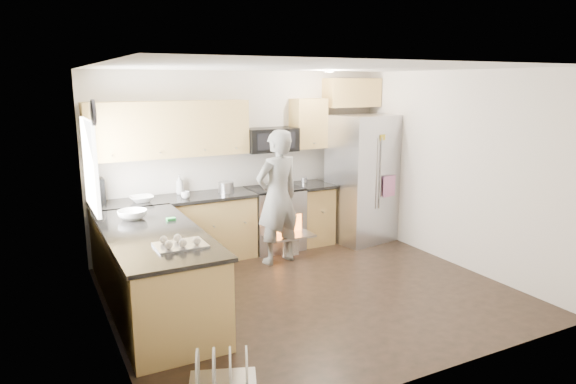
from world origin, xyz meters
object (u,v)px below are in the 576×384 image
person (278,197)px  dish_rack (222,377)px  stove_range (274,204)px  refrigerator (363,179)px

person → dish_rack: person is taller
stove_range → dish_rack: stove_range is taller
dish_rack → person: bearing=55.2°
dish_rack → refrigerator: bearing=39.8°
stove_range → person: person is taller
person → stove_range: bearing=-121.6°
stove_range → person: (-0.22, -0.57, 0.24)m
stove_range → person: bearing=-111.3°
refrigerator → dish_rack: 4.48m
refrigerator → dish_rack: size_ratio=2.92×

